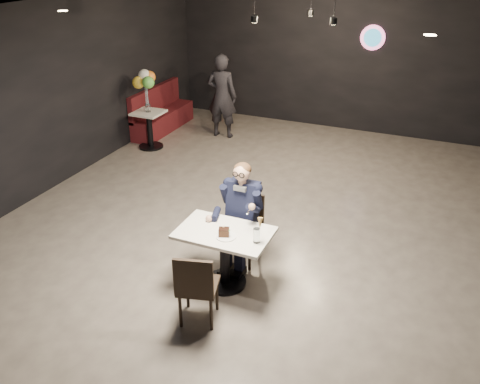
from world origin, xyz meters
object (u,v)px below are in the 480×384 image
at_px(chair_near, 198,284).
at_px(balloon_vase, 148,108).
at_px(sundae_glass, 257,235).
at_px(booth_bench, 163,109).
at_px(side_table, 150,131).
at_px(passerby, 222,96).
at_px(seated_man, 243,213).
at_px(chair_far, 243,230).
at_px(main_table, 225,258).

height_order(chair_near, balloon_vase, chair_near).
relative_size(sundae_glass, booth_bench, 0.09).
height_order(side_table, passerby, passerby).
bearing_deg(booth_bench, side_table, -73.30).
bearing_deg(sundae_glass, seated_man, 124.88).
relative_size(chair_near, seated_man, 0.64).
relative_size(chair_near, sundae_glass, 5.21).
relative_size(seated_man, sundae_glass, 8.15).
distance_m(booth_bench, passerby, 1.42).
xyz_separation_m(sundae_glass, side_table, (-3.71, 3.58, -0.49)).
xyz_separation_m(seated_man, balloon_vase, (-3.28, 2.97, 0.11)).
relative_size(chair_near, side_table, 1.32).
height_order(chair_near, sundae_glass, sundae_glass).
bearing_deg(chair_near, seated_man, 74.76).
height_order(chair_far, sundae_glass, sundae_glass).
height_order(seated_man, sundae_glass, seated_man).
bearing_deg(chair_far, side_table, 137.86).
relative_size(main_table, sundae_glass, 6.23).
bearing_deg(seated_man, passerby, 118.26).
relative_size(seated_man, booth_bench, 0.76).
xyz_separation_m(chair_far, chair_near, (0.00, -1.23, 0.00)).
distance_m(chair_far, chair_near, 1.23).
height_order(main_table, chair_far, chair_far).
relative_size(sundae_glass, side_table, 0.25).
relative_size(balloon_vase, passerby, 0.09).
bearing_deg(chair_near, chair_far, 74.76).
height_order(sundae_glass, side_table, sundae_glass).
relative_size(seated_man, side_table, 2.06).
height_order(booth_bench, side_table, booth_bench).
height_order(sundae_glass, passerby, passerby).
distance_m(booth_bench, side_table, 1.05).
relative_size(side_table, passerby, 0.40).
xyz_separation_m(chair_far, sundae_glass, (0.43, -0.62, 0.38)).
distance_m(main_table, seated_man, 0.65).
relative_size(main_table, seated_man, 0.76).
relative_size(chair_far, booth_bench, 0.49).
relative_size(main_table, passerby, 0.63).
distance_m(main_table, passerby, 5.21).
bearing_deg(balloon_vase, booth_bench, 106.70).
xyz_separation_m(chair_near, seated_man, (0.00, 1.23, 0.26)).
bearing_deg(chair_far, main_table, -90.00).
bearing_deg(passerby, chair_far, 113.92).
height_order(main_table, seated_man, seated_man).
height_order(chair_far, balloon_vase, chair_far).
relative_size(chair_far, sundae_glass, 5.21).
distance_m(sundae_glass, passerby, 5.45).
bearing_deg(chair_near, main_table, 74.76).
bearing_deg(passerby, sundae_glass, 114.84).
bearing_deg(main_table, sundae_glass, -9.09).
relative_size(booth_bench, passerby, 1.08).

